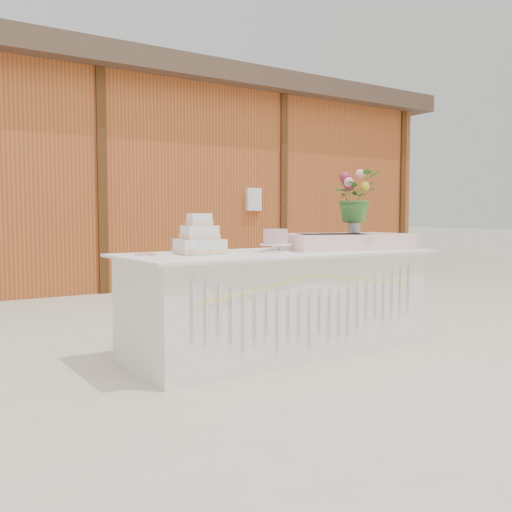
{
  "coord_description": "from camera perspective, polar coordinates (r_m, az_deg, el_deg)",
  "views": [
    {
      "loc": [
        -2.52,
        -3.48,
        1.04
      ],
      "look_at": [
        0.0,
        0.3,
        0.72
      ],
      "focal_mm": 40.0,
      "sensor_mm": 36.0,
      "label": 1
    }
  ],
  "objects": [
    {
      "name": "cake_table",
      "position": [
        4.34,
        2.24,
        -4.62
      ],
      "size": [
        2.4,
        1.0,
        0.77
      ],
      "color": "white",
      "rests_on": "ground"
    },
    {
      "name": "bouquet",
      "position": [
        4.82,
        9.84,
        6.44
      ],
      "size": [
        0.4,
        0.35,
        0.43
      ],
      "primitive_type": "imported",
      "rotation": [
        0.0,
        0.0,
        0.04
      ],
      "color": "#386D2B",
      "rests_on": "flower_vase"
    },
    {
      "name": "wedding_cake",
      "position": [
        4.06,
        -5.68,
        1.58
      ],
      "size": [
        0.37,
        0.37,
        0.29
      ],
      "rotation": [
        0.0,
        0.0,
        -0.16
      ],
      "color": "white",
      "rests_on": "cake_table"
    },
    {
      "name": "flower_vase",
      "position": [
        4.82,
        9.8,
        3.08
      ],
      "size": [
        0.1,
        0.1,
        0.14
      ],
      "primitive_type": "cylinder",
      "color": "#A6A5AA",
      "rests_on": "satin_runner"
    },
    {
      "name": "ground",
      "position": [
        4.42,
        2.19,
        -9.58
      ],
      "size": [
        80.0,
        80.0,
        0.0
      ],
      "primitive_type": "plane",
      "color": "beige",
      "rests_on": "ground"
    },
    {
      "name": "pink_cake_stand",
      "position": [
        4.29,
        1.97,
        1.7
      ],
      "size": [
        0.24,
        0.24,
        0.17
      ],
      "color": "white",
      "rests_on": "cake_table"
    },
    {
      "name": "barn",
      "position": [
        9.82,
        -19.01,
        7.51
      ],
      "size": [
        12.6,
        4.6,
        3.3
      ],
      "color": "#A95023",
      "rests_on": "ground"
    },
    {
      "name": "loose_flowers",
      "position": [
        3.93,
        -10.71,
        0.17
      ],
      "size": [
        0.19,
        0.39,
        0.02
      ],
      "primitive_type": null,
      "rotation": [
        0.0,
        0.0,
        -0.09
      ],
      "color": "#CB7C99",
      "rests_on": "cake_table"
    },
    {
      "name": "satin_runner",
      "position": [
        4.68,
        8.68,
        1.46
      ],
      "size": [
        1.11,
        0.78,
        0.13
      ],
      "primitive_type": "cube",
      "rotation": [
        0.0,
        0.0,
        -0.2
      ],
      "color": "#FFCDCD",
      "rests_on": "cake_table"
    }
  ]
}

